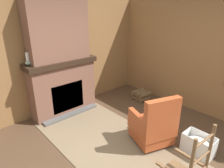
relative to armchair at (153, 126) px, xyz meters
The scene contains 11 objects.
ground_plane 0.68m from the armchair, 89.51° to the right, with size 14.00×14.00×0.00m, color #4C3523.
wood_panel_wall_left 2.64m from the armchair, 166.41° to the right, with size 0.06×5.35×2.56m.
wood_panel_wall_back 2.05m from the armchair, 89.05° to the left, with size 5.35×0.09×2.56m.
fireplace_hearth 2.24m from the armchair, 164.85° to the right, with size 0.64×1.59×1.27m.
chimney_breast 2.72m from the armchair, 164.93° to the right, with size 0.38×1.31×1.28m.
area_rug 0.79m from the armchair, 125.36° to the right, with size 3.24×1.61×0.01m.
armchair is the anchor object (origin of this frame).
firewood_stack 1.88m from the armchair, 136.40° to the left, with size 0.45×0.42×0.25m.
laundry_basket 0.80m from the armchair, 27.33° to the left, with size 0.50×0.33×0.35m.
oil_lamp_vase 2.72m from the armchair, 150.28° to the right, with size 0.13×0.13×0.26m.
storage_case 2.42m from the armchair, behind, with size 0.14×0.25×0.16m.
Camera 1 is at (1.77, -2.00, 2.37)m, focal length 32.00 mm.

